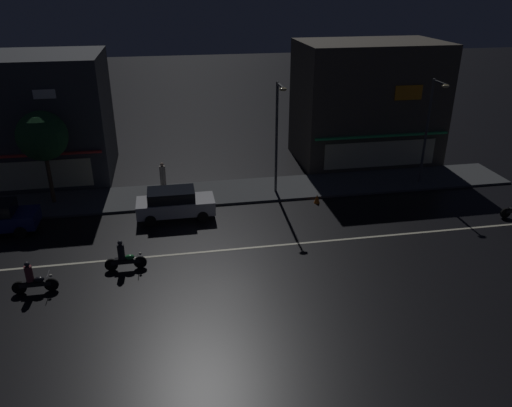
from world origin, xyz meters
The scene contains 13 objects.
ground_plane centered at (0.00, 0.00, 0.00)m, with size 140.00×140.00×0.00m, color black.
lane_divider_stripe centered at (0.00, 0.00, 0.01)m, with size 36.47×0.16×0.01m, color beige.
sidewalk_far centered at (0.00, 7.16, 0.07)m, with size 38.39×3.74×0.14m, color #424447.
storefront_left_block centered at (-11.52, 12.60, 4.01)m, with size 9.85×7.29×8.03m.
storefront_center_block centered at (11.52, 12.13, 4.19)m, with size 9.94×6.34×8.40m.
streetlamp_mid centered at (3.65, 6.41, 4.17)m, with size 0.44×1.64×6.80m.
streetlamp_east centered at (13.28, 6.24, 4.11)m, with size 0.44×1.64×6.67m.
pedestrian_on_sidewalk centered at (-3.25, 7.84, 1.02)m, with size 0.36×0.36×1.88m.
street_tree centered at (-9.73, 7.37, 4.19)m, with size 2.83×2.83×5.48m.
parked_car_near_kerb centered at (-2.66, 4.25, 0.87)m, with size 4.30×1.98×1.67m.
motorcycle_following centered at (-8.84, -2.15, 0.63)m, with size 1.90×0.60×1.52m.
motorcycle_opposite_lane centered at (-5.13, -0.93, 0.63)m, with size 1.90×0.60×1.52m.
traffic_cone centered at (5.77, 4.68, 0.28)m, with size 0.36×0.36×0.55m, color orange.
Camera 1 is at (-2.70, -21.42, 12.28)m, focal length 34.87 mm.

